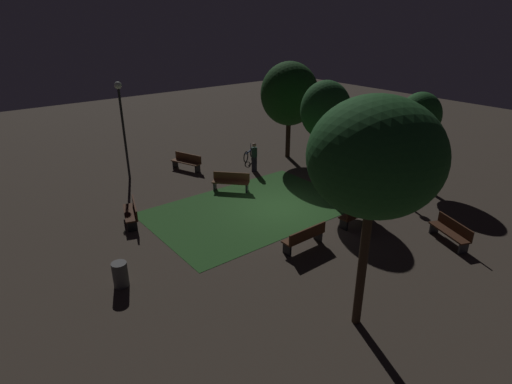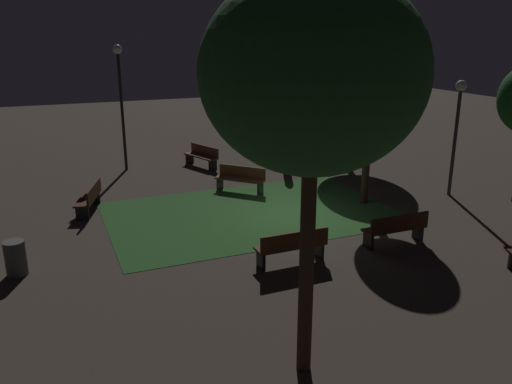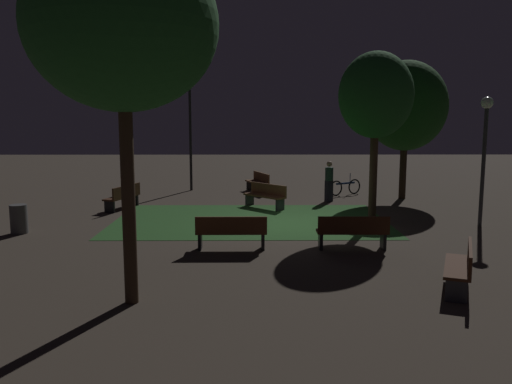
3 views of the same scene
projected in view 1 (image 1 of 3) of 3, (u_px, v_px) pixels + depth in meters
name	position (u px, v px, depth m)	size (l,w,h in m)	color
ground_plane	(279.00, 208.00, 18.63)	(60.00, 60.00, 0.00)	#473D33
grass_lawn	(251.00, 209.00, 18.46)	(8.76, 5.72, 0.01)	#2D6028
bench_by_lamp	(305.00, 237.00, 15.24)	(1.80, 0.49, 0.88)	#512D19
bench_back_row	(359.00, 214.00, 16.99)	(1.80, 0.49, 0.88)	#422314
bench_corner	(187.00, 161.00, 23.01)	(1.08, 1.85, 0.88)	brown
bench_lawn_edge	(451.00, 231.00, 15.62)	(1.12, 1.85, 0.88)	#422314
bench_front_right	(231.00, 181.00, 20.29)	(1.58, 1.64, 0.88)	brown
bench_path_side	(132.00, 212.00, 17.15)	(1.01, 1.86, 0.88)	#422314
tree_back_left	(289.00, 94.00, 23.75)	(3.31, 3.31, 5.58)	#2D2116
tree_lawn_side	(326.00, 111.00, 18.71)	(2.28, 2.28, 5.33)	#423021
tree_tall_center	(420.00, 116.00, 20.31)	(2.01, 2.01, 4.56)	#38281C
tree_left_canopy	(375.00, 158.00, 9.83)	(3.28, 3.28, 6.36)	#38281C
lamp_post_path_center	(122.00, 115.00, 20.63)	(0.36, 0.36, 4.99)	black
lamp_post_plaza_east	(375.00, 128.00, 20.79)	(0.36, 0.36, 3.94)	#333338
trash_bin	(120.00, 274.00, 13.14)	(0.48, 0.48, 0.84)	#4C4C4C
bicycle	(249.00, 154.00, 24.60)	(1.47, 0.93, 0.93)	black
pedestrian	(254.00, 156.00, 22.60)	(0.34, 0.32, 1.61)	black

